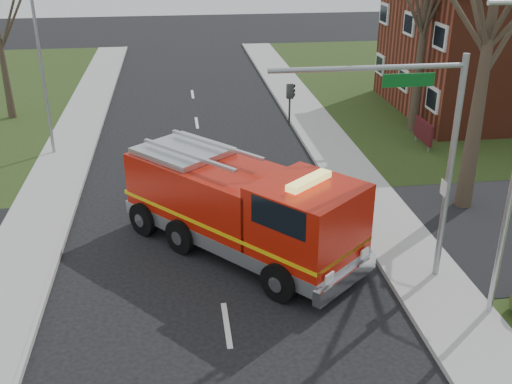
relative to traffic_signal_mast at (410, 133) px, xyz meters
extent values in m
plane|color=black|center=(-5.21, -1.50, -4.71)|extent=(120.00, 120.00, 0.00)
cube|color=#9D9E98|center=(0.99, -1.50, -4.63)|extent=(2.40, 80.00, 0.15)
cube|color=silver|center=(6.24, 16.50, -2.71)|extent=(0.12, 1.40, 1.20)
cube|color=#471016|center=(5.29, 11.00, -3.81)|extent=(0.12, 2.00, 1.00)
cylinder|color=gray|center=(5.29, 10.20, -4.26)|extent=(0.08, 0.08, 0.90)
cylinder|color=gray|center=(5.29, 11.80, -4.26)|extent=(0.08, 0.08, 0.90)
cone|color=#392D22|center=(4.29, 4.50, 1.29)|extent=(0.64, 0.64, 12.00)
cone|color=#392D22|center=(5.79, 13.50, 0.54)|extent=(0.56, 0.56, 10.50)
cylinder|color=gray|center=(1.29, 0.00, -1.31)|extent=(0.18, 0.18, 6.80)
cylinder|color=gray|center=(-1.31, 0.00, 1.79)|extent=(5.20, 0.14, 0.14)
cube|color=#0C591E|center=(-0.21, 0.00, 1.44)|extent=(1.40, 0.06, 0.35)
imported|color=black|center=(-3.31, 0.00, 1.44)|extent=(0.22, 0.18, 1.10)
cylinder|color=gray|center=(-12.01, 12.50, -1.21)|extent=(0.14, 0.14, 7.00)
cube|color=#B41608|center=(-5.27, 3.53, -3.07)|extent=(5.69, 5.96, 2.22)
cube|color=#B41608|center=(-2.63, 0.50, -2.91)|extent=(3.88, 3.88, 2.54)
cube|color=#B7BABF|center=(-4.44, 2.57, -3.97)|extent=(7.50, 8.05, 0.48)
cube|color=#E5B20C|center=(-4.44, 2.57, -3.38)|extent=(7.51, 8.05, 0.13)
cube|color=black|center=(-1.87, -0.38, -2.12)|extent=(1.92, 1.69, 0.90)
cube|color=#E5D866|center=(-2.63, 0.50, -1.48)|extent=(1.52, 1.39, 0.19)
cylinder|color=black|center=(-3.60, -0.49, -4.13)|extent=(1.04, 1.12, 1.16)
cylinder|color=black|center=(-1.52, 1.32, -4.13)|extent=(1.04, 1.12, 1.16)
cylinder|color=black|center=(-7.56, 4.07, -4.13)|extent=(1.04, 1.12, 1.16)
cylinder|color=black|center=(-5.48, 5.87, -4.13)|extent=(1.04, 1.12, 1.16)
camera|label=1|loc=(-6.20, -14.69, 5.16)|focal=42.00mm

